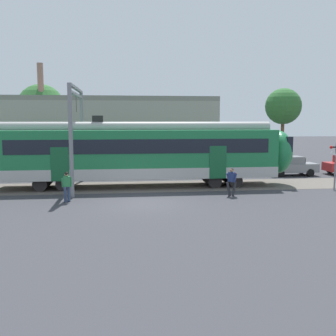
# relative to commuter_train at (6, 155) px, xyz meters

# --- Properties ---
(ground_plane) EXTENTS (160.00, 160.00, 0.00)m
(ground_plane) POSITION_rel_commuter_train_xyz_m (8.53, -5.31, -2.25)
(ground_plane) COLOR #38383D
(commuter_train) EXTENTS (38.05, 3.07, 4.73)m
(commuter_train) POSITION_rel_commuter_train_xyz_m (0.00, 0.00, 0.00)
(commuter_train) COLOR #B7B7B2
(commuter_train) RESTS_ON ground
(pedestrian_green) EXTENTS (0.54, 0.66, 1.67)m
(pedestrian_green) POSITION_rel_commuter_train_xyz_m (4.36, -4.48, -1.29)
(pedestrian_green) COLOR navy
(pedestrian_green) RESTS_ON ground
(pedestrian_navy) EXTENTS (0.71, 0.50, 1.67)m
(pedestrian_navy) POSITION_rel_commuter_train_xyz_m (13.73, -3.87, -1.26)
(pedestrian_navy) COLOR #28282D
(pedestrian_navy) RESTS_ON ground
(parked_car_grey) EXTENTS (4.04, 1.83, 1.54)m
(parked_car_grey) POSITION_rel_commuter_train_xyz_m (20.84, 3.97, -1.47)
(parked_car_grey) COLOR gray
(parked_car_grey) RESTS_ON ground
(catenary_gantry) EXTENTS (0.24, 6.64, 6.53)m
(catenary_gantry) POSITION_rel_commuter_train_xyz_m (4.48, 0.00, 2.06)
(catenary_gantry) COLOR gray
(catenary_gantry) RESTS_ON ground
(crossing_signal) EXTENTS (0.96, 0.22, 3.00)m
(crossing_signal) POSITION_rel_commuter_train_xyz_m (20.76, -2.78, -0.24)
(crossing_signal) COLOR gray
(crossing_signal) RESTS_ON ground
(background_building) EXTENTS (18.65, 5.00, 9.20)m
(background_building) POSITION_rel_commuter_train_xyz_m (6.17, 8.82, 0.95)
(background_building) COLOR gray
(background_building) RESTS_ON ground
(street_tree_right) EXTENTS (3.41, 3.41, 7.44)m
(street_tree_right) POSITION_rel_commuter_train_xyz_m (22.67, 10.27, 3.44)
(street_tree_right) COLOR brown
(street_tree_right) RESTS_ON ground
(street_tree_left) EXTENTS (4.16, 4.16, 7.58)m
(street_tree_left) POSITION_rel_commuter_train_xyz_m (0.30, 10.14, 3.22)
(street_tree_left) COLOR brown
(street_tree_left) RESTS_ON ground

